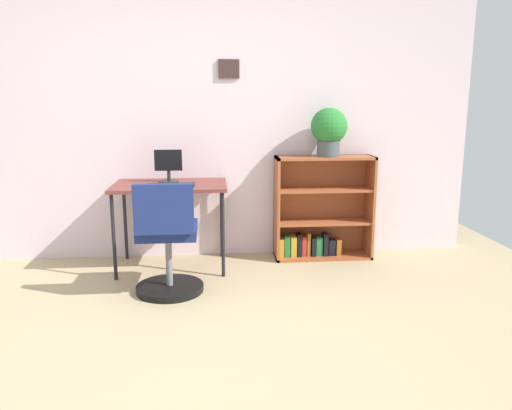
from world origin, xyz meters
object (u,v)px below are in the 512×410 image
(desk, at_px, (170,191))
(keyboard, at_px, (171,185))
(monitor, at_px, (168,166))
(bookshelf_low, at_px, (320,212))
(office_chair, at_px, (168,246))
(potted_plant_on_shelf, at_px, (329,129))

(desk, distance_m, keyboard, 0.14)
(monitor, xyz_separation_m, keyboard, (0.03, -0.20, -0.13))
(monitor, distance_m, bookshelf_low, 1.46)
(desk, bearing_deg, bookshelf_low, 8.93)
(office_chair, bearing_deg, potted_plant_on_shelf, 29.77)
(office_chair, xyz_separation_m, bookshelf_low, (1.35, 0.86, 0.04))
(keyboard, bearing_deg, office_chair, -89.23)
(keyboard, height_order, potted_plant_on_shelf, potted_plant_on_shelf)
(keyboard, distance_m, bookshelf_low, 1.43)
(office_chair, relative_size, bookshelf_low, 0.92)
(office_chair, bearing_deg, monitor, 92.85)
(monitor, relative_size, keyboard, 0.71)
(desk, relative_size, potted_plant_on_shelf, 2.22)
(desk, distance_m, bookshelf_low, 1.41)
(monitor, relative_size, office_chair, 0.32)
(monitor, bearing_deg, desk, -80.60)
(potted_plant_on_shelf, bearing_deg, monitor, -177.23)
(office_chair, distance_m, bookshelf_low, 1.60)
(desk, bearing_deg, keyboard, -82.72)
(desk, height_order, bookshelf_low, bookshelf_low)
(desk, height_order, keyboard, keyboard)
(monitor, xyz_separation_m, bookshelf_low, (1.38, 0.13, -0.47))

